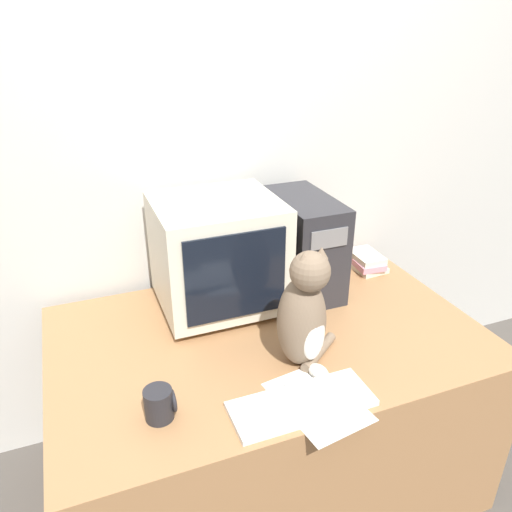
{
  "coord_description": "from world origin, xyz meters",
  "views": [
    {
      "loc": [
        -0.58,
        -0.89,
        1.73
      ],
      "look_at": [
        -0.03,
        0.51,
        1.0
      ],
      "focal_mm": 35.0,
      "sensor_mm": 36.0,
      "label": 1
    }
  ],
  "objects_px": {
    "book_stack": "(366,261)",
    "pen": "(263,393)",
    "keyboard": "(302,403)",
    "mug": "(160,404)",
    "cat": "(304,315)",
    "crt_monitor": "(218,254)",
    "computer_tower": "(303,244)"
  },
  "relations": [
    {
      "from": "keyboard",
      "to": "crt_monitor",
      "type": "bearing_deg",
      "value": 94.6
    },
    {
      "from": "pen",
      "to": "cat",
      "type": "bearing_deg",
      "value": 27.46
    },
    {
      "from": "pen",
      "to": "crt_monitor",
      "type": "bearing_deg",
      "value": 86.12
    },
    {
      "from": "cat",
      "to": "pen",
      "type": "height_order",
      "value": "cat"
    },
    {
      "from": "crt_monitor",
      "to": "pen",
      "type": "relative_size",
      "value": 2.91
    },
    {
      "from": "computer_tower",
      "to": "book_stack",
      "type": "height_order",
      "value": "computer_tower"
    },
    {
      "from": "computer_tower",
      "to": "mug",
      "type": "xyz_separation_m",
      "value": [
        -0.7,
        -0.53,
        -0.15
      ]
    },
    {
      "from": "keyboard",
      "to": "mug",
      "type": "distance_m",
      "value": 0.41
    },
    {
      "from": "keyboard",
      "to": "mug",
      "type": "xyz_separation_m",
      "value": [
        -0.39,
        0.11,
        0.04
      ]
    },
    {
      "from": "mug",
      "to": "cat",
      "type": "bearing_deg",
      "value": 8.72
    },
    {
      "from": "crt_monitor",
      "to": "computer_tower",
      "type": "bearing_deg",
      "value": 2.27
    },
    {
      "from": "cat",
      "to": "crt_monitor",
      "type": "bearing_deg",
      "value": 92.88
    },
    {
      "from": "keyboard",
      "to": "pen",
      "type": "height_order",
      "value": "keyboard"
    },
    {
      "from": "computer_tower",
      "to": "pen",
      "type": "height_order",
      "value": "computer_tower"
    },
    {
      "from": "crt_monitor",
      "to": "mug",
      "type": "height_order",
      "value": "crt_monitor"
    },
    {
      "from": "cat",
      "to": "mug",
      "type": "xyz_separation_m",
      "value": [
        -0.48,
        -0.07,
        -0.14
      ]
    },
    {
      "from": "keyboard",
      "to": "pen",
      "type": "relative_size",
      "value": 2.75
    },
    {
      "from": "mug",
      "to": "computer_tower",
      "type": "bearing_deg",
      "value": 37.23
    },
    {
      "from": "cat",
      "to": "book_stack",
      "type": "bearing_deg",
      "value": 27.11
    },
    {
      "from": "keyboard",
      "to": "cat",
      "type": "height_order",
      "value": "cat"
    },
    {
      "from": "keyboard",
      "to": "book_stack",
      "type": "bearing_deg",
      "value": 46.26
    },
    {
      "from": "crt_monitor",
      "to": "book_stack",
      "type": "relative_size",
      "value": 2.43
    },
    {
      "from": "book_stack",
      "to": "pen",
      "type": "height_order",
      "value": "book_stack"
    },
    {
      "from": "keyboard",
      "to": "pen",
      "type": "xyz_separation_m",
      "value": [
        -0.09,
        0.09,
        -0.01
      ]
    },
    {
      "from": "mug",
      "to": "crt_monitor",
      "type": "bearing_deg",
      "value": 56.72
    },
    {
      "from": "crt_monitor",
      "to": "keyboard",
      "type": "relative_size",
      "value": 1.06
    },
    {
      "from": "computer_tower",
      "to": "cat",
      "type": "relative_size",
      "value": 0.99
    },
    {
      "from": "book_stack",
      "to": "mug",
      "type": "height_order",
      "value": "mug"
    },
    {
      "from": "computer_tower",
      "to": "mug",
      "type": "bearing_deg",
      "value": -142.77
    },
    {
      "from": "cat",
      "to": "book_stack",
      "type": "xyz_separation_m",
      "value": [
        0.56,
        0.5,
        -0.15
      ]
    },
    {
      "from": "cat",
      "to": "book_stack",
      "type": "height_order",
      "value": "cat"
    },
    {
      "from": "cat",
      "to": "keyboard",
      "type": "bearing_deg",
      "value": -131.11
    }
  ]
}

